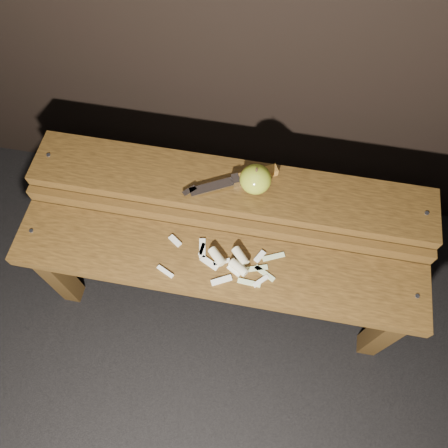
% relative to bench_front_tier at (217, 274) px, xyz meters
% --- Properties ---
extents(ground, '(60.00, 60.00, 0.00)m').
position_rel_bench_front_tier_xyz_m(ground, '(0.00, 0.06, -0.35)').
color(ground, black).
extents(bench_front_tier, '(1.20, 0.20, 0.42)m').
position_rel_bench_front_tier_xyz_m(bench_front_tier, '(0.00, 0.00, 0.00)').
color(bench_front_tier, '#36230D').
rests_on(bench_front_tier, ground).
extents(bench_rear_tier, '(1.20, 0.21, 0.50)m').
position_rel_bench_front_tier_xyz_m(bench_rear_tier, '(0.00, 0.23, 0.06)').
color(bench_rear_tier, '#36230D').
rests_on(bench_rear_tier, ground).
extents(apple, '(0.09, 0.09, 0.09)m').
position_rel_bench_front_tier_xyz_m(apple, '(0.07, 0.23, 0.19)').
color(apple, olive).
rests_on(apple, bench_rear_tier).
extents(knife, '(0.26, 0.15, 0.03)m').
position_rel_bench_front_tier_xyz_m(knife, '(0.04, 0.25, 0.16)').
color(knife, '#8F5B1F').
rests_on(knife, bench_rear_tier).
extents(apple_scraps, '(0.35, 0.14, 0.03)m').
position_rel_bench_front_tier_xyz_m(apple_scraps, '(0.04, 0.02, 0.08)').
color(apple_scraps, beige).
rests_on(apple_scraps, bench_front_tier).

